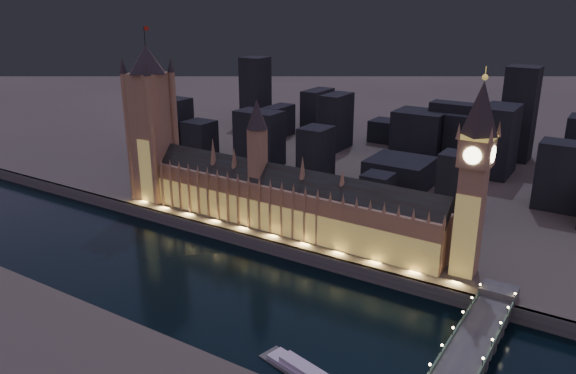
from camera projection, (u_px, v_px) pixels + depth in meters
The scene contains 9 objects.
ground_plane at pixel (225, 281), 297.91m from camera, with size 2000.00×2000.00×0.00m, color black.
north_bank at pixel (480, 112), 712.70m from camera, with size 2000.00×960.00×8.00m, color #474842.
embankment_wall at pixel (268, 247), 329.43m from camera, with size 2000.00×2.50×8.00m, color #41434B.
palace_of_westminster at pixel (284, 200), 339.99m from camera, with size 202.00×24.12×78.00m.
victoria_tower at pixel (151, 116), 381.76m from camera, with size 31.68×31.68×117.32m.
elizabeth_tower at pixel (475, 164), 271.38m from camera, with size 18.00×18.00×105.13m.
westminster_bridge at pixel (470, 353), 227.80m from camera, with size 16.65×113.00×15.90m.
river_boat at pixel (304, 372), 223.49m from camera, with size 44.98×20.28×4.50m.
city_backdrop at pixel (434, 138), 470.27m from camera, with size 470.77×215.63×80.30m.
Camera 1 is at (170.44, -206.76, 143.51)m, focal length 35.00 mm.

